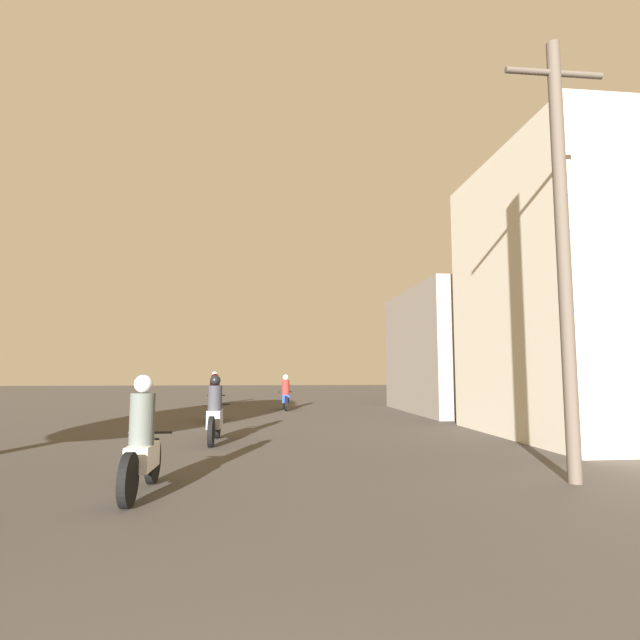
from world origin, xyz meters
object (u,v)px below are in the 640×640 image
(motorcycle_blue, at_px, (285,395))
(utility_pole_near, at_px, (563,243))
(motorcycle_orange, at_px, (215,402))
(motorcycle_silver, at_px, (215,415))
(motorcycle_white, at_px, (142,446))
(building_right_near, at_px, (586,294))
(motorcycle_yellow, at_px, (214,392))
(building_right_far, at_px, (471,351))

(motorcycle_blue, xyz_separation_m, utility_pole_near, (3.65, -14.36, 2.95))
(motorcycle_orange, bearing_deg, motorcycle_blue, 58.59)
(motorcycle_silver, bearing_deg, utility_pole_near, -42.31)
(motorcycle_white, bearing_deg, motorcycle_silver, 91.31)
(utility_pole_near, bearing_deg, motorcycle_silver, 139.59)
(building_right_near, bearing_deg, utility_pole_near, -126.95)
(motorcycle_blue, relative_size, motorcycle_yellow, 0.96)
(motorcycle_blue, bearing_deg, building_right_near, -48.43)
(motorcycle_silver, bearing_deg, motorcycle_blue, 76.47)
(motorcycle_white, height_order, motorcycle_silver, motorcycle_white)
(motorcycle_blue, bearing_deg, motorcycle_white, -95.16)
(motorcycle_blue, distance_m, building_right_far, 7.90)
(motorcycle_white, height_order, building_right_far, building_right_far)
(motorcycle_silver, relative_size, utility_pole_near, 0.31)
(motorcycle_yellow, bearing_deg, motorcycle_silver, -86.22)
(motorcycle_silver, xyz_separation_m, motorcycle_yellow, (-1.34, 12.99, 0.02))
(motorcycle_orange, relative_size, utility_pole_near, 0.27)
(motorcycle_blue, xyz_separation_m, building_right_far, (7.47, -1.81, 1.84))
(motorcycle_blue, distance_m, utility_pole_near, 15.11)
(motorcycle_white, distance_m, motorcycle_orange, 9.89)
(building_right_far, bearing_deg, motorcycle_blue, 166.38)
(motorcycle_white, bearing_deg, motorcycle_blue, 87.13)
(motorcycle_blue, distance_m, motorcycle_yellow, 4.76)
(motorcycle_silver, xyz_separation_m, motorcycle_orange, (-0.52, 5.05, -0.00))
(utility_pole_near, bearing_deg, motorcycle_orange, 121.98)
(motorcycle_silver, height_order, motorcycle_yellow, motorcycle_yellow)
(motorcycle_yellow, height_order, building_right_far, building_right_far)
(motorcycle_silver, bearing_deg, building_right_far, 37.56)
(building_right_near, bearing_deg, motorcycle_orange, 152.65)
(motorcycle_white, distance_m, building_right_near, 11.22)
(motorcycle_silver, xyz_separation_m, building_right_far, (9.44, 7.77, 1.82))
(building_right_far, bearing_deg, motorcycle_white, -128.13)
(motorcycle_blue, relative_size, building_right_far, 0.26)
(motorcycle_silver, distance_m, building_right_near, 9.69)
(motorcycle_yellow, xyz_separation_m, utility_pole_near, (6.96, -17.78, 2.91))
(motorcycle_white, distance_m, motorcycle_blue, 14.61)
(motorcycle_orange, height_order, building_right_near, building_right_near)
(motorcycle_yellow, distance_m, building_right_near, 17.00)
(motorcycle_blue, relative_size, building_right_near, 0.26)
(motorcycle_blue, height_order, utility_pole_near, utility_pole_near)
(motorcycle_silver, bearing_deg, motorcycle_yellow, 93.98)
(motorcycle_yellow, relative_size, building_right_far, 0.27)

